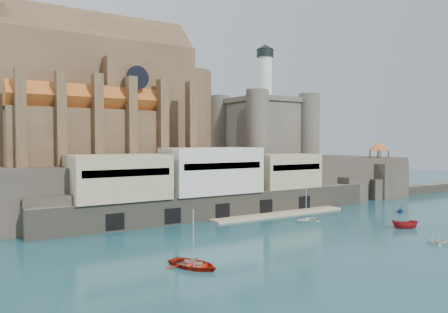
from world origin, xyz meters
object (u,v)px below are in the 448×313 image
object	(u,v)px
castle_keep	(264,125)
pavilion	(379,147)
church	(106,103)
boat_0	(194,268)
boat_1	(439,244)

from	to	relation	value
castle_keep	pavilion	bearing A→B (deg)	-30.18
church	boat_0	xyz separation A→B (m)	(-4.80, -46.00, -22.13)
boat_1	pavilion	bearing A→B (deg)	17.87
church	boat_1	xyz separation A→B (m)	(29.13, -54.51, -22.13)
castle_keep	boat_1	size ratio (longest dim) A/B	9.12
church	boat_1	size ratio (longest dim) A/B	14.64
church	castle_keep	size ratio (longest dim) A/B	1.60
church	pavilion	world-z (taller)	church
church	boat_0	bearing A→B (deg)	-95.96
castle_keep	church	bearing A→B (deg)	178.89
church	castle_keep	distance (m)	40.39
pavilion	boat_1	size ratio (longest dim) A/B	1.99
castle_keep	pavilion	distance (m)	30.50
castle_keep	boat_0	distance (m)	66.38
castle_keep	pavilion	size ratio (longest dim) A/B	4.58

